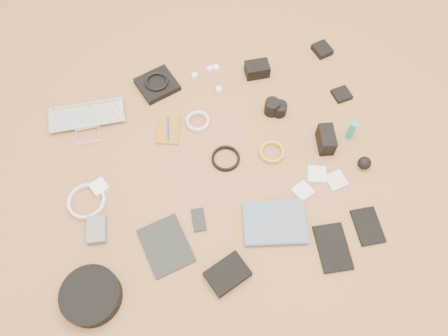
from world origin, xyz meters
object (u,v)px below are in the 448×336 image
object	(u,v)px
phone	(199,220)
headphone_case	(91,296)
dslr_camera	(257,69)
laptop	(88,125)
tablet	(166,246)
paperback	(277,245)

from	to	relation	value
phone	headphone_case	world-z (taller)	headphone_case
dslr_camera	phone	world-z (taller)	dslr_camera
headphone_case	phone	bearing A→B (deg)	22.52
laptop	dslr_camera	distance (m)	0.83
laptop	headphone_case	size ratio (longest dim) A/B	1.54
laptop	headphone_case	world-z (taller)	headphone_case
phone	headphone_case	distance (m)	0.49
tablet	phone	bearing A→B (deg)	14.51
phone	paperback	size ratio (longest dim) A/B	0.40
phone	paperback	bearing A→B (deg)	-29.46
headphone_case	dslr_camera	bearing A→B (deg)	42.78
tablet	phone	xyz separation A→B (m)	(0.15, 0.07, -0.00)
laptop	tablet	distance (m)	0.68
dslr_camera	headphone_case	world-z (taller)	dslr_camera
tablet	headphone_case	xyz separation A→B (m)	(-0.30, -0.12, 0.03)
laptop	paperback	distance (m)	1.00
paperback	laptop	bearing A→B (deg)	53.26
paperback	headphone_case	bearing A→B (deg)	103.31
tablet	phone	distance (m)	0.17
headphone_case	paperback	world-z (taller)	headphone_case
dslr_camera	phone	xyz separation A→B (m)	(-0.46, -0.66, -0.03)
dslr_camera	headphone_case	size ratio (longest dim) A/B	0.51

